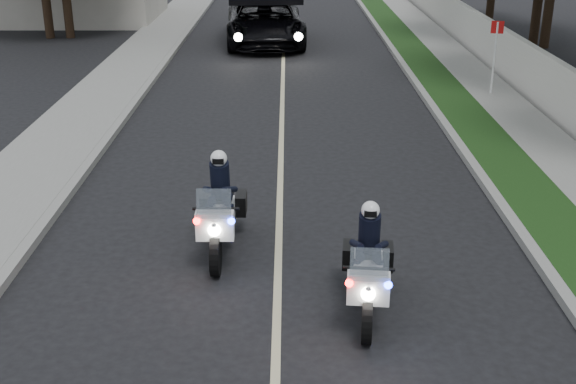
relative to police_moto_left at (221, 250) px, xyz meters
name	(u,v)px	position (x,y,z in m)	size (l,w,h in m)	color
ground	(277,294)	(0.94, -1.45, 0.00)	(120.00, 120.00, 0.00)	black
curb_right	(433,107)	(5.04, 8.55, 0.07)	(0.20, 60.00, 0.15)	gray
grass_verge	(458,107)	(5.74, 8.55, 0.08)	(1.20, 60.00, 0.16)	#193814
sidewalk_right	(506,107)	(7.04, 8.55, 0.08)	(1.40, 60.00, 0.16)	gray
property_wall	(546,83)	(8.04, 8.55, 0.75)	(0.22, 60.00, 1.50)	beige
curb_left	(132,107)	(-3.16, 8.55, 0.07)	(0.20, 60.00, 0.15)	gray
sidewalk_left	(91,107)	(-4.26, 8.55, 0.08)	(2.00, 60.00, 0.16)	gray
lane_marking	(282,110)	(0.94, 8.55, 0.00)	(0.12, 50.00, 0.01)	#BFB78C
police_moto_left	(221,250)	(0.00, 0.00, 0.00)	(0.69, 1.98, 1.68)	silver
police_moto_right	(366,310)	(2.19, -1.87, 0.00)	(0.66, 1.87, 1.59)	silver
police_suv	(265,44)	(0.20, 18.40, 0.00)	(2.95, 6.37, 3.10)	black
bicycle	(242,20)	(-1.05, 24.44, 0.00)	(0.54, 1.55, 0.81)	black
cyclist	(242,20)	(-1.05, 24.44, 0.00)	(0.64, 0.43, 1.79)	black
sign_post	(490,98)	(6.94, 9.82, 0.00)	(0.36, 0.36, 2.28)	red
tree_right_c	(544,48)	(11.00, 17.53, 0.00)	(7.60, 7.60, 12.67)	#133410
tree_right_d	(533,44)	(10.83, 18.34, 0.00)	(5.31, 5.31, 8.85)	#153A13
tree_right_e	(489,22)	(10.47, 23.77, 0.00)	(4.41, 4.41, 7.36)	#123410
tree_left_near	(71,38)	(-7.91, 19.74, 0.00)	(5.83, 5.83, 9.72)	#133913
tree_left_far	(51,38)	(-8.73, 19.69, 0.00)	(7.19, 7.19, 11.98)	#103510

